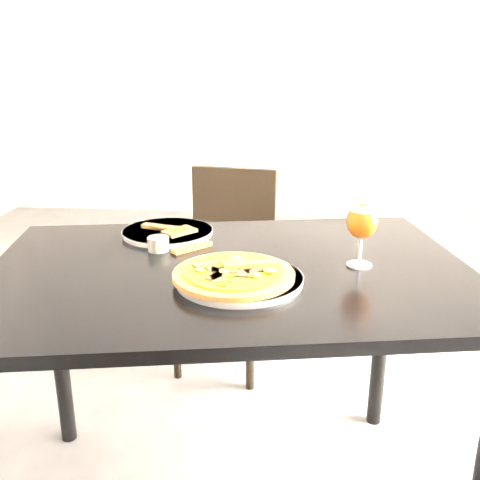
# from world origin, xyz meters

# --- Properties ---
(ground) EXTENTS (6.00, 6.00, 0.00)m
(ground) POSITION_xyz_m (0.00, 0.00, 0.00)
(ground) COLOR #545557
(ground) RESTS_ON ground
(dining_table) EXTENTS (1.31, 0.99, 0.75)m
(dining_table) POSITION_xyz_m (-0.26, -0.23, 0.66)
(dining_table) COLOR black
(dining_table) RESTS_ON ground
(chair_far) EXTENTS (0.44, 0.44, 0.82)m
(chair_far) POSITION_xyz_m (-0.35, 0.60, 0.45)
(chair_far) COLOR black
(chair_far) RESTS_ON ground
(plate_main) EXTENTS (0.32, 0.32, 0.02)m
(plate_main) POSITION_xyz_m (-0.22, -0.33, 0.76)
(plate_main) COLOR white
(plate_main) RESTS_ON dining_table
(pizza) EXTENTS (0.28, 0.28, 0.03)m
(pizza) POSITION_xyz_m (-0.24, -0.34, 0.78)
(pizza) COLOR #974E24
(pizza) RESTS_ON plate_main
(plate_second) EXTENTS (0.36, 0.36, 0.01)m
(plate_second) POSITION_xyz_m (-0.47, 0.02, 0.76)
(plate_second) COLOR white
(plate_second) RESTS_ON dining_table
(crust_scraps) EXTENTS (0.18, 0.12, 0.01)m
(crust_scraps) POSITION_xyz_m (-0.45, 0.00, 0.77)
(crust_scraps) COLOR #974E24
(crust_scraps) RESTS_ON plate_second
(loose_crust) EXTENTS (0.10, 0.11, 0.01)m
(loose_crust) POSITION_xyz_m (-0.37, -0.11, 0.75)
(loose_crust) COLOR #974E24
(loose_crust) RESTS_ON dining_table
(sauce_cup) EXTENTS (0.06, 0.06, 0.04)m
(sauce_cup) POSITION_xyz_m (-0.46, -0.13, 0.77)
(sauce_cup) COLOR #B6B6A4
(sauce_cup) RESTS_ON dining_table
(beer_glass) EXTENTS (0.08, 0.08, 0.16)m
(beer_glass) POSITION_xyz_m (0.07, -0.20, 0.87)
(beer_glass) COLOR silver
(beer_glass) RESTS_ON dining_table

